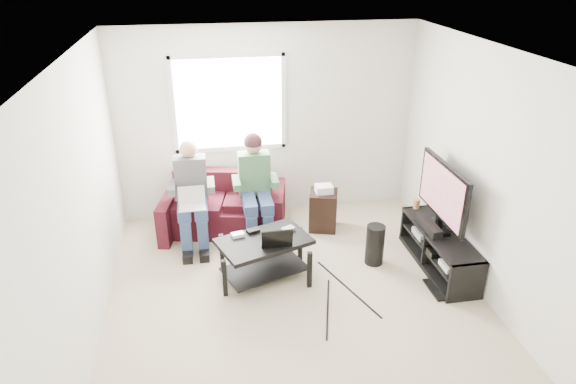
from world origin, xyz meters
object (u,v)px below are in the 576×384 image
(sofa, at_px, (225,209))
(coffee_table, at_px, (264,249))
(tv_stand, at_px, (439,251))
(tv, at_px, (443,193))
(end_table, at_px, (323,209))
(subwoofer, at_px, (375,245))

(sofa, distance_m, coffee_table, 1.29)
(tv_stand, xyz_separation_m, tv, (-0.00, 0.10, 0.71))
(coffee_table, relative_size, end_table, 1.81)
(sofa, xyz_separation_m, tv_stand, (2.42, -1.37, -0.08))
(coffee_table, distance_m, end_table, 1.37)
(coffee_table, relative_size, tv_stand, 0.82)
(sofa, height_order, end_table, sofa)
(coffee_table, height_order, tv_stand, coffee_table)
(coffee_table, distance_m, tv, 2.12)
(tv_stand, distance_m, tv, 0.72)
(coffee_table, bearing_deg, tv_stand, -3.85)
(sofa, bearing_deg, end_table, -9.99)
(coffee_table, xyz_separation_m, tv, (2.05, -0.04, 0.55))
(tv_stand, relative_size, subwoofer, 2.79)
(coffee_table, height_order, subwoofer, subwoofer)
(subwoofer, relative_size, end_table, 0.79)
(end_table, bearing_deg, subwoofer, -66.46)
(tv, relative_size, subwoofer, 2.21)
(coffee_table, height_order, tv, tv)
(tv, bearing_deg, subwoofer, 171.42)
(sofa, xyz_separation_m, end_table, (1.30, -0.23, -0.00))
(sofa, distance_m, tv, 2.81)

